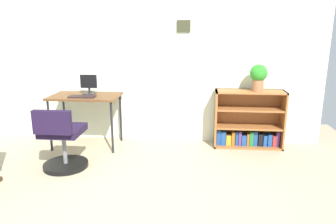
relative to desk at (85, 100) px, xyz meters
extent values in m
plane|color=tan|center=(0.66, -1.75, -0.66)|extent=(6.24, 6.24, 0.00)
cube|color=silver|center=(0.66, 0.40, 0.54)|extent=(5.20, 0.10, 2.41)
cube|color=#383824|center=(1.32, 0.34, 0.98)|extent=(0.18, 0.02, 0.16)
cube|color=brown|center=(0.00, 0.00, 0.05)|extent=(0.92, 0.56, 0.03)
cylinder|color=black|center=(-0.42, -0.24, -0.31)|extent=(0.03, 0.03, 0.70)
cylinder|color=black|center=(0.42, -0.24, -0.31)|extent=(0.03, 0.03, 0.70)
cylinder|color=black|center=(-0.42, 0.24, -0.31)|extent=(0.03, 0.03, 0.70)
cylinder|color=black|center=(0.42, 0.24, -0.31)|extent=(0.03, 0.03, 0.70)
cylinder|color=#262628|center=(0.03, 0.10, 0.07)|extent=(0.19, 0.19, 0.01)
cylinder|color=#262628|center=(0.03, 0.10, 0.11)|extent=(0.03, 0.03, 0.07)
cube|color=black|center=(0.03, 0.09, 0.24)|extent=(0.23, 0.02, 0.18)
cube|color=black|center=(0.01, -0.14, 0.07)|extent=(0.34, 0.15, 0.02)
cylinder|color=black|center=(-0.02, -0.73, -0.64)|extent=(0.52, 0.52, 0.05)
cylinder|color=slate|center=(-0.02, -0.73, -0.43)|extent=(0.05, 0.05, 0.37)
cube|color=#201430|center=(-0.02, -0.73, -0.20)|extent=(0.44, 0.44, 0.08)
cube|color=#201430|center=(-0.02, -0.98, -0.03)|extent=(0.42, 0.07, 0.26)
cube|color=#9C6031|center=(1.78, 0.17, -0.26)|extent=(0.02, 0.30, 0.79)
cube|color=#9C6031|center=(2.69, 0.17, -0.26)|extent=(0.02, 0.30, 0.79)
cube|color=#9C6031|center=(2.24, 0.17, 0.12)|extent=(0.93, 0.30, 0.02)
cube|color=#9C6031|center=(2.24, 0.17, -0.65)|extent=(0.93, 0.30, 0.02)
cube|color=#9C6031|center=(2.24, 0.31, -0.26)|extent=(0.93, 0.02, 0.79)
cube|color=#9C6031|center=(2.24, 0.17, -0.37)|extent=(0.88, 0.28, 0.02)
cube|color=#9C6031|center=(2.24, 0.17, -0.12)|extent=(0.88, 0.28, 0.02)
cube|color=#1E478C|center=(1.83, 0.16, -0.53)|extent=(0.06, 0.11, 0.22)
cube|color=#1E478C|center=(1.90, 0.16, -0.54)|extent=(0.06, 0.12, 0.19)
cube|color=#B79323|center=(1.97, 0.16, -0.57)|extent=(0.07, 0.11, 0.14)
cube|color=#99591E|center=(2.03, 0.16, -0.54)|extent=(0.05, 0.12, 0.20)
cube|color=#1E478C|center=(2.09, 0.16, -0.54)|extent=(0.04, 0.09, 0.19)
cube|color=#593372|center=(2.13, 0.16, -0.54)|extent=(0.04, 0.11, 0.20)
cube|color=#1E478C|center=(2.18, 0.16, -0.56)|extent=(0.06, 0.13, 0.15)
cube|color=#99591E|center=(2.24, 0.16, -0.55)|extent=(0.03, 0.10, 0.17)
cube|color=#237238|center=(2.28, 0.16, -0.54)|extent=(0.05, 0.12, 0.20)
cube|color=#1E478C|center=(2.34, 0.16, -0.54)|extent=(0.05, 0.09, 0.20)
cube|color=black|center=(2.41, 0.16, -0.55)|extent=(0.06, 0.11, 0.17)
cube|color=#1E478C|center=(2.47, 0.16, -0.56)|extent=(0.05, 0.11, 0.15)
cube|color=#1E478C|center=(2.53, 0.16, -0.55)|extent=(0.05, 0.11, 0.17)
cube|color=#B22D28|center=(2.59, 0.16, -0.56)|extent=(0.04, 0.13, 0.15)
cube|color=#593372|center=(2.64, 0.16, -0.53)|extent=(0.04, 0.10, 0.21)
cylinder|color=#9E6642|center=(2.32, 0.15, 0.21)|extent=(0.15, 0.15, 0.15)
sphere|color=#2D8E27|center=(2.32, 0.15, 0.38)|extent=(0.23, 0.23, 0.23)
camera|label=1|loc=(1.51, -4.09, 0.92)|focal=33.74mm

